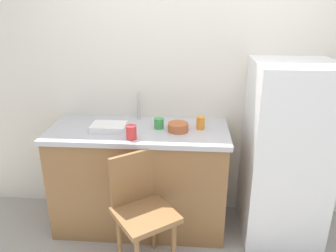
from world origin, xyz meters
TOP-DOWN VIEW (x-y plane):
  - back_wall at (0.00, 1.00)m, footprint 4.80×0.10m
  - cabinet_base at (-0.42, 0.65)m, footprint 1.45×0.60m
  - countertop at (-0.42, 0.65)m, footprint 1.49×0.64m
  - faucet at (-0.45, 0.90)m, footprint 0.02×0.02m
  - refrigerator at (0.80, 0.63)m, footprint 0.62×0.64m
  - chair at (-0.33, 0.16)m, footprint 0.56×0.56m
  - dish_tray at (-0.65, 0.61)m, footprint 0.28×0.20m
  - terracotta_bowl at (-0.09, 0.62)m, footprint 0.17×0.17m
  - cup_green at (-0.25, 0.68)m, footprint 0.08×0.08m
  - cup_orange at (0.10, 0.69)m, footprint 0.07×0.07m
  - cup_red at (-0.43, 0.43)m, footprint 0.08×0.08m

SIDE VIEW (x-z plane):
  - cabinet_base at x=-0.42m, z-range 0.00..0.89m
  - chair at x=-0.33m, z-range 0.05..0.94m
  - refrigerator at x=0.80m, z-range 0.00..1.50m
  - countertop at x=-0.42m, z-range 0.89..0.93m
  - dish_tray at x=-0.65m, z-range 0.93..0.98m
  - terracotta_bowl at x=-0.09m, z-range 0.93..1.00m
  - cup_green at x=-0.25m, z-range 0.93..1.01m
  - cup_orange at x=0.10m, z-range 0.93..1.03m
  - cup_red at x=-0.43m, z-range 0.93..1.04m
  - faucet at x=-0.45m, z-range 0.93..1.17m
  - back_wall at x=0.00m, z-range 0.00..2.67m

